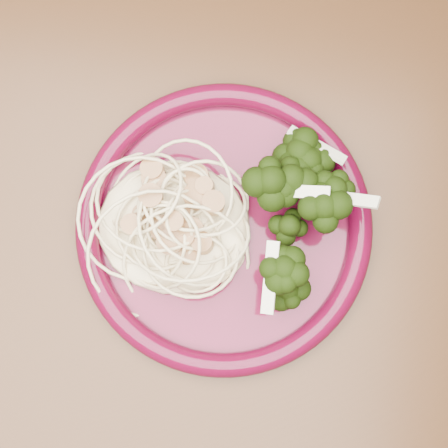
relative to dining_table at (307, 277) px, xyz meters
name	(u,v)px	position (x,y,z in m)	size (l,w,h in m)	color
dining_table	(307,277)	(0.00, 0.00, 0.00)	(1.20, 0.80, 0.75)	#472814
dinner_plate	(224,226)	(-0.09, 0.02, 0.11)	(0.30, 0.30, 0.02)	#520C24
spaghetti_pile	(173,226)	(-0.13, 0.02, 0.12)	(0.13, 0.11, 0.03)	beige
scallop_cluster	(170,219)	(-0.13, 0.02, 0.15)	(0.11, 0.11, 0.04)	#AC7A48
broccoli_pile	(287,220)	(-0.04, 0.03, 0.13)	(0.08, 0.14, 0.05)	black
onion_garnish	(291,214)	(-0.04, 0.03, 0.16)	(0.06, 0.09, 0.05)	beige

